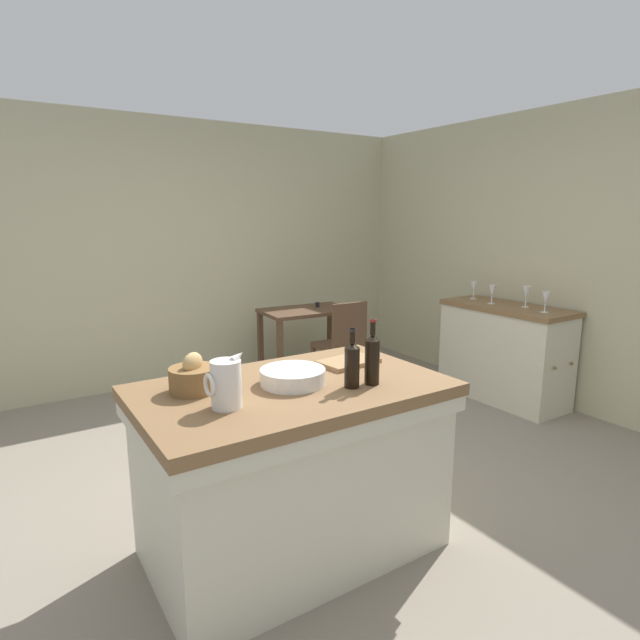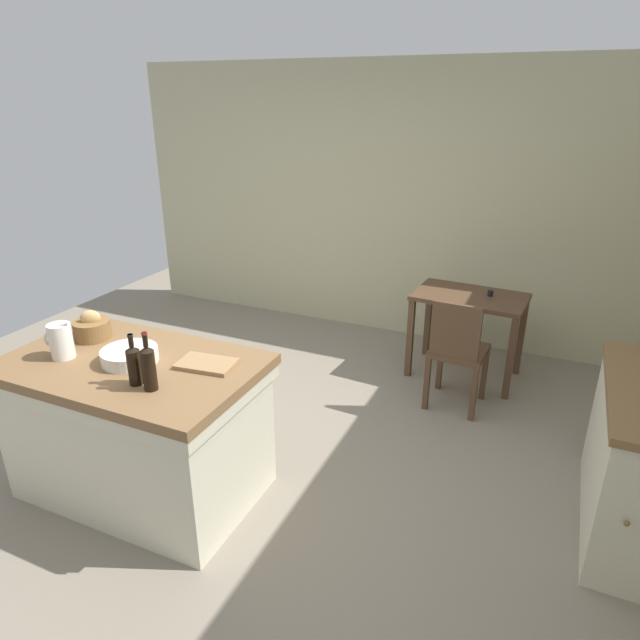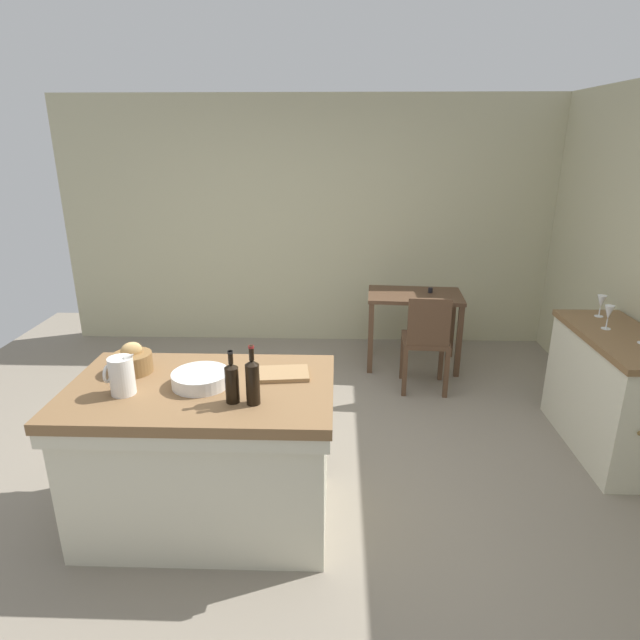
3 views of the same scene
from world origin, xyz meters
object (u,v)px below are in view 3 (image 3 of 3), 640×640
at_px(side_cabinet, 612,393).
at_px(cutting_board, 281,374).
at_px(wine_glass_right, 601,302).
at_px(wine_bottle_dark, 253,381).
at_px(island_table, 205,449).
at_px(bread_basket, 133,361).
at_px(wooden_chair, 426,340).
at_px(wine_bottle_amber, 232,382).
at_px(writing_desk, 414,306).
at_px(wash_bowl, 201,379).
at_px(pitcher, 121,375).
at_px(wine_glass_middle, 609,313).

height_order(side_cabinet, cutting_board, cutting_board).
bearing_deg(wine_glass_right, wine_bottle_dark, -148.74).
xyz_separation_m(island_table, bread_basket, (-0.43, 0.16, 0.47)).
xyz_separation_m(island_table, wine_bottle_dark, (0.33, -0.20, 0.53)).
bearing_deg(wooden_chair, wine_bottle_amber, -124.32).
height_order(writing_desk, wash_bowl, wash_bowl).
bearing_deg(island_table, cutting_board, 17.50).
distance_m(side_cabinet, pitcher, 3.31).
relative_size(bread_basket, wine_bottle_dark, 0.70).
xyz_separation_m(island_table, wine_bottle_amber, (0.22, -0.19, 0.52)).
distance_m(wooden_chair, wine_glass_right, 1.40).
bearing_deg(writing_desk, side_cabinet, -50.55).
xyz_separation_m(writing_desk, wine_bottle_amber, (-1.29, -2.53, 0.38)).
xyz_separation_m(wine_bottle_amber, wine_glass_middle, (2.46, 1.18, 0.01)).
height_order(wooden_chair, wine_bottle_dark, wine_bottle_dark).
xyz_separation_m(pitcher, wine_glass_right, (3.14, 1.38, 0.01)).
height_order(side_cabinet, bread_basket, bread_basket).
bearing_deg(wine_bottle_dark, side_cabinet, 23.81).
bearing_deg(island_table, pitcher, -164.00).
height_order(wine_glass_middle, wine_glass_right, wine_glass_middle).
height_order(island_table, wash_bowl, wash_bowl).
bearing_deg(side_cabinet, wine_bottle_dark, -156.19).
bearing_deg(wine_bottle_amber, pitcher, 172.83).
xyz_separation_m(wooden_chair, wine_bottle_amber, (-1.32, -1.94, 0.50)).
bearing_deg(writing_desk, wine_bottle_amber, -117.11).
bearing_deg(wooden_chair, side_cabinet, -36.95).
relative_size(pitcher, wine_bottle_amber, 0.88).
bearing_deg(wine_bottle_amber, wine_glass_right, 29.91).
height_order(writing_desk, wine_glass_middle, wine_glass_middle).
xyz_separation_m(wash_bowl, bread_basket, (-0.44, 0.16, 0.03)).
distance_m(wash_bowl, wine_glass_right, 3.03).
height_order(island_table, side_cabinet, side_cabinet).
distance_m(writing_desk, wine_glass_middle, 1.82).
bearing_deg(wine_glass_middle, writing_desk, 130.78).
height_order(writing_desk, wooden_chair, wooden_chair).
relative_size(island_table, cutting_board, 4.63).
distance_m(wash_bowl, bread_basket, 0.46).
bearing_deg(wooden_chair, writing_desk, 92.95).
distance_m(island_table, wine_glass_middle, 2.90).
bearing_deg(island_table, bread_basket, 159.18).
bearing_deg(cutting_board, bread_basket, 178.21).
bearing_deg(wine_glass_right, island_table, -155.20).
bearing_deg(wine_glass_middle, side_cabinet, -67.16).
height_order(pitcher, wine_glass_middle, pitcher).
bearing_deg(wine_bottle_amber, bread_basket, 151.69).
bearing_deg(writing_desk, cutting_board, -116.08).
bearing_deg(wooden_chair, wine_glass_right, -21.69).
bearing_deg(side_cabinet, bread_basket, -167.57).
bearing_deg(island_table, wine_bottle_dark, -31.46).
bearing_deg(cutting_board, wine_glass_middle, 20.92).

